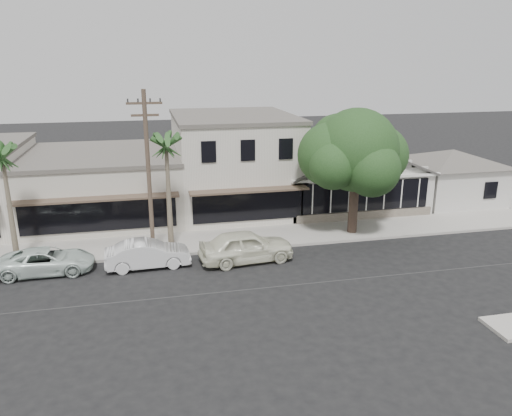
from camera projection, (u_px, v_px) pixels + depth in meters
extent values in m
plane|color=black|center=(343.00, 280.00, 24.51)|extent=(140.00, 140.00, 0.00)
cube|color=#9E9991|center=(171.00, 244.00, 29.13)|extent=(90.00, 3.50, 0.15)
cube|color=silver|center=(343.00, 185.00, 36.81)|extent=(10.00, 8.00, 3.00)
cube|color=black|center=(367.00, 196.00, 32.94)|extent=(8.80, 0.10, 2.00)
cube|color=#60564C|center=(365.00, 216.00, 33.36)|extent=(9.60, 0.18, 0.70)
cube|color=silver|center=(450.00, 182.00, 37.59)|extent=(6.00, 6.00, 3.00)
cube|color=beige|center=(234.00, 164.00, 35.57)|extent=(8.00, 10.00, 6.50)
cube|color=beige|center=(104.00, 186.00, 34.02)|extent=(10.00, 10.00, 4.20)
cylinder|color=brown|center=(149.00, 177.00, 26.20)|extent=(0.24, 0.24, 9.00)
cube|color=brown|center=(144.00, 103.00, 25.10)|extent=(1.80, 0.12, 0.12)
cube|color=brown|center=(145.00, 115.00, 25.28)|extent=(1.40, 0.12, 0.12)
imported|color=silver|center=(246.00, 246.00, 26.58)|extent=(5.20, 2.49, 1.71)
imported|color=white|center=(148.00, 254.00, 25.88)|extent=(4.41, 1.71, 1.43)
imported|color=silver|center=(47.00, 261.00, 25.21)|extent=(4.63, 2.15, 1.29)
cylinder|color=#413027|center=(353.00, 210.00, 30.56)|extent=(0.57, 0.57, 3.06)
sphere|color=#1E3C18|center=(357.00, 150.00, 29.49)|extent=(4.97, 4.97, 4.97)
sphere|color=#1E3C18|center=(378.00, 155.00, 30.52)|extent=(3.63, 3.63, 3.63)
sphere|color=#1E3C18|center=(330.00, 155.00, 29.61)|extent=(3.83, 3.83, 3.83)
sphere|color=#1E3C18|center=(372.00, 169.00, 28.47)|extent=(3.25, 3.25, 3.25)
sphere|color=#1E3C18|center=(338.00, 142.00, 30.72)|extent=(3.44, 3.44, 3.44)
sphere|color=#1E3C18|center=(366.00, 135.00, 30.79)|extent=(3.06, 3.06, 3.06)
sphere|color=#1E3C18|center=(333.00, 165.00, 28.60)|extent=(2.87, 2.87, 2.87)
cone|color=#726651|center=(169.00, 202.00, 27.35)|extent=(0.34, 0.34, 5.86)
cone|color=#726651|center=(11.00, 213.00, 25.81)|extent=(0.33, 0.33, 5.57)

